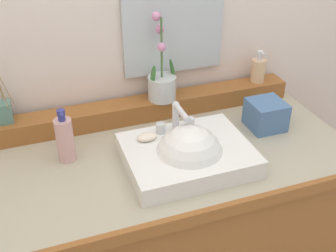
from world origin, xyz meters
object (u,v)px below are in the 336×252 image
(potted_plant, at_px, (162,82))
(soap_dispenser, at_px, (258,69))
(reed_diffuser, at_px, (3,111))
(sink_basin, at_px, (188,156))
(lotion_bottle, at_px, (65,139))
(tissue_box, at_px, (266,115))
(soap_bar, at_px, (147,136))

(potted_plant, bearing_deg, soap_dispenser, 1.75)
(reed_diffuser, bearing_deg, sink_basin, -32.85)
(soap_dispenser, distance_m, reed_diffuser, 1.03)
(sink_basin, height_order, lotion_bottle, lotion_bottle)
(potted_plant, relative_size, soap_dispenser, 2.52)
(sink_basin, distance_m, tissue_box, 0.39)
(potted_plant, height_order, soap_dispenser, potted_plant)
(sink_basin, relative_size, potted_plant, 1.21)
(sink_basin, height_order, reed_diffuser, reed_diffuser)
(soap_dispenser, height_order, lotion_bottle, soap_dispenser)
(lotion_bottle, bearing_deg, tissue_box, -3.31)
(sink_basin, xyz_separation_m, lotion_bottle, (-0.38, 0.17, 0.05))
(potted_plant, distance_m, tissue_box, 0.42)
(soap_dispenser, bearing_deg, reed_diffuser, 179.50)
(soap_bar, bearing_deg, soap_dispenser, 24.09)
(soap_bar, distance_m, potted_plant, 0.29)
(soap_bar, height_order, soap_dispenser, soap_dispenser)
(soap_dispenser, distance_m, tissue_box, 0.26)
(sink_basin, height_order, tissue_box, sink_basin)
(soap_dispenser, bearing_deg, tissue_box, -111.74)
(soap_dispenser, height_order, reed_diffuser, reed_diffuser)
(sink_basin, height_order, soap_bar, sink_basin)
(lotion_bottle, bearing_deg, soap_bar, -14.44)
(lotion_bottle, distance_m, tissue_box, 0.75)
(sink_basin, xyz_separation_m, reed_diffuser, (-0.57, 0.37, 0.09))
(tissue_box, bearing_deg, reed_diffuser, 165.50)
(reed_diffuser, relative_size, tissue_box, 1.91)
(sink_basin, distance_m, soap_bar, 0.16)
(soap_bar, relative_size, potted_plant, 0.20)
(sink_basin, relative_size, tissue_box, 3.20)
(sink_basin, xyz_separation_m, tissue_box, (0.37, 0.12, 0.02))
(soap_dispenser, xyz_separation_m, lotion_bottle, (-0.84, -0.19, -0.05))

